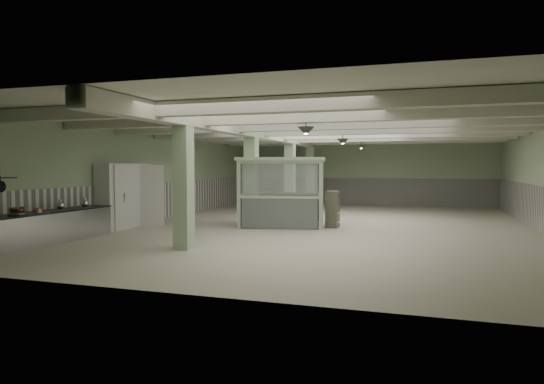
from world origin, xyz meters
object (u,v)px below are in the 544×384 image
(prep_counter, at_px, (33,229))
(guard_booth, at_px, (283,179))
(walkin_cooler, at_px, (125,195))
(filing_cabinet, at_px, (333,209))

(prep_counter, bearing_deg, guard_booth, 53.07)
(walkin_cooler, distance_m, guard_booth, 5.61)
(walkin_cooler, bearing_deg, prep_counter, -88.87)
(walkin_cooler, bearing_deg, guard_booth, 24.89)
(guard_booth, height_order, filing_cabinet, guard_booth)
(prep_counter, distance_m, walkin_cooler, 4.33)
(walkin_cooler, xyz_separation_m, filing_cabinet, (6.93, 2.26, -0.51))
(prep_counter, bearing_deg, filing_cabinet, 43.67)
(guard_booth, bearing_deg, prep_counter, -138.47)
(prep_counter, xyz_separation_m, filing_cabinet, (6.85, 6.54, 0.18))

